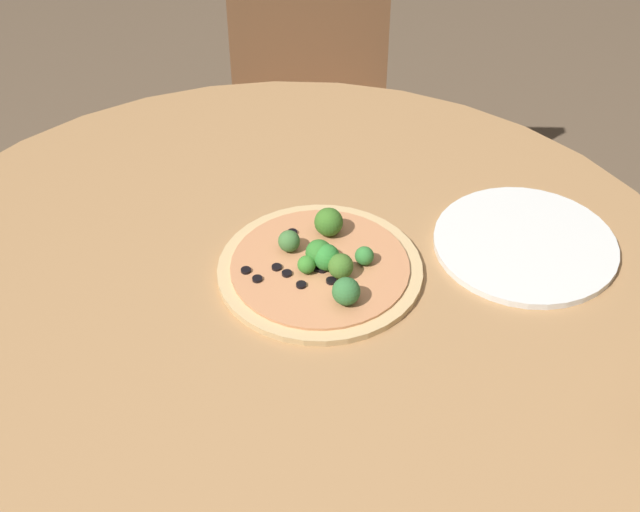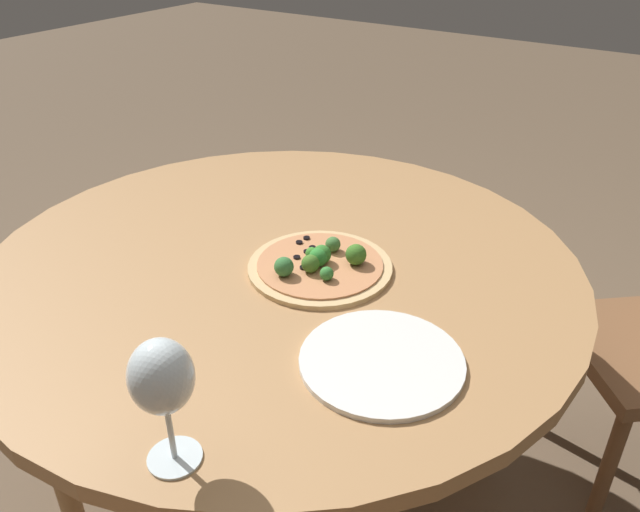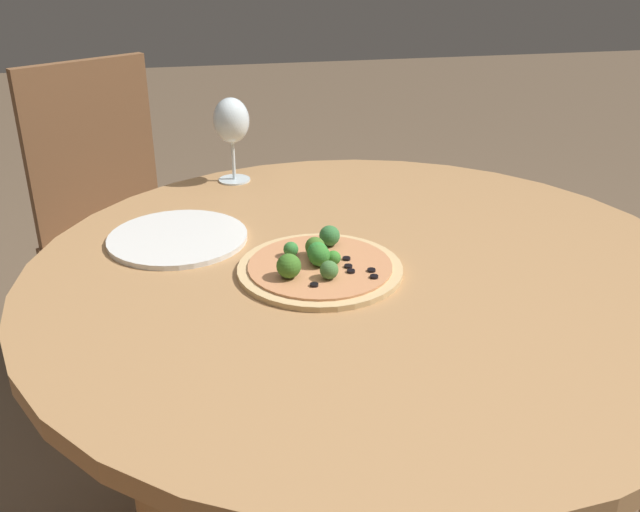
# 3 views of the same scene
# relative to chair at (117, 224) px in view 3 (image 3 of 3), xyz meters

# --- Properties ---
(dining_table) EXTENTS (1.21, 1.21, 0.74)m
(dining_table) POSITION_rel_chair_xyz_m (0.51, -0.89, 0.18)
(dining_table) COLOR #A87A4C
(dining_table) RESTS_ON ground_plane
(chair) EXTENTS (0.55, 0.55, 0.94)m
(chair) POSITION_rel_chair_xyz_m (0.00, 0.00, 0.00)
(chair) COLOR brown
(chair) RESTS_ON ground_plane
(pizza) EXTENTS (0.28, 0.28, 0.06)m
(pizza) POSITION_rel_chair_xyz_m (0.42, -0.90, 0.26)
(pizza) COLOR tan
(pizza) RESTS_ON dining_table
(wine_glass) EXTENTS (0.08, 0.08, 0.19)m
(wine_glass) POSITION_rel_chair_xyz_m (0.32, -0.40, 0.38)
(wine_glass) COLOR silver
(wine_glass) RESTS_ON dining_table
(plate_near) EXTENTS (0.26, 0.26, 0.01)m
(plate_near) POSITION_rel_chair_xyz_m (0.18, -0.72, 0.25)
(plate_near) COLOR silver
(plate_near) RESTS_ON dining_table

